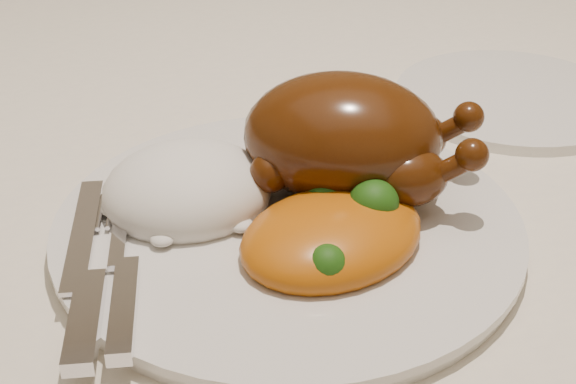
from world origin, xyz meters
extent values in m
cube|color=brown|center=(0.00, 0.00, 0.74)|extent=(1.60, 0.90, 0.04)
cube|color=beige|center=(0.00, 0.00, 0.76)|extent=(1.72, 1.02, 0.01)
cube|color=beige|center=(0.00, 0.51, 0.68)|extent=(1.72, 0.01, 0.18)
cylinder|color=silver|center=(-0.01, -0.10, 0.77)|extent=(0.32, 0.32, 0.01)
cylinder|color=silver|center=(0.23, 0.05, 0.77)|extent=(0.20, 0.20, 0.01)
ellipsoid|color=#4D2508|center=(0.04, -0.08, 0.82)|extent=(0.16, 0.14, 0.08)
ellipsoid|color=#4D2508|center=(0.03, -0.08, 0.84)|extent=(0.07, 0.07, 0.03)
ellipsoid|color=#4D2508|center=(0.07, -0.12, 0.81)|extent=(0.05, 0.04, 0.04)
sphere|color=#4D2508|center=(0.10, -0.13, 0.83)|extent=(0.02, 0.02, 0.02)
ellipsoid|color=#4D2508|center=(0.09, -0.07, 0.81)|extent=(0.05, 0.04, 0.04)
sphere|color=#4D2508|center=(0.12, -0.08, 0.83)|extent=(0.02, 0.02, 0.02)
sphere|color=#4D2508|center=(-0.01, -0.09, 0.81)|extent=(0.03, 0.03, 0.03)
sphere|color=#4D2508|center=(0.01, -0.03, 0.81)|extent=(0.03, 0.03, 0.03)
ellipsoid|color=white|center=(-0.07, -0.07, 0.79)|extent=(0.12, 0.11, 0.06)
ellipsoid|color=#B65C0B|center=(0.01, -0.14, 0.79)|extent=(0.14, 0.13, 0.04)
ellipsoid|color=#B65C0B|center=(0.04, -0.13, 0.79)|extent=(0.05, 0.05, 0.03)
ellipsoid|color=#103609|center=(0.00, -0.17, 0.79)|extent=(0.02, 0.02, 0.02)
ellipsoid|color=#103609|center=(0.05, -0.12, 0.79)|extent=(0.02, 0.02, 0.02)
ellipsoid|color=#103609|center=(0.04, -0.13, 0.80)|extent=(0.03, 0.03, 0.03)
ellipsoid|color=#103609|center=(0.04, -0.10, 0.80)|extent=(0.02, 0.02, 0.02)
ellipsoid|color=#103609|center=(0.02, -0.10, 0.79)|extent=(0.03, 0.03, 0.03)
ellipsoid|color=#103609|center=(0.02, -0.11, 0.80)|extent=(0.03, 0.03, 0.02)
ellipsoid|color=#103609|center=(0.04, -0.12, 0.80)|extent=(0.02, 0.02, 0.02)
cube|color=silver|center=(-0.13, -0.10, 0.78)|extent=(0.03, 0.12, 0.00)
cube|color=silver|center=(-0.13, -0.18, 0.79)|extent=(0.02, 0.08, 0.01)
cube|color=silver|center=(-0.11, -0.18, 0.79)|extent=(0.02, 0.08, 0.01)
cube|color=silver|center=(-0.11, -0.10, 0.79)|extent=(0.02, 0.09, 0.00)
camera|label=1|loc=(-0.10, -0.52, 1.06)|focal=50.00mm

